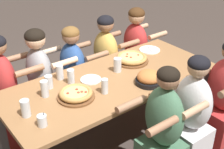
# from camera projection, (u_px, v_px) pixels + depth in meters

# --- Properties ---
(ground_plane) EXTENTS (18.00, 18.00, 0.00)m
(ground_plane) POSITION_uv_depth(u_px,v_px,m) (112.00, 144.00, 3.29)
(ground_plane) COLOR #423833
(ground_plane) RESTS_ON ground
(dining_table) EXTENTS (2.07, 0.88, 0.80)m
(dining_table) POSITION_uv_depth(u_px,v_px,m) (112.00, 87.00, 2.95)
(dining_table) COLOR #996B42
(dining_table) RESTS_ON ground
(pizza_board_main) EXTENTS (0.32, 0.32, 0.07)m
(pizza_board_main) POSITION_uv_depth(u_px,v_px,m) (76.00, 94.00, 2.61)
(pizza_board_main) COLOR brown
(pizza_board_main) RESTS_ON dining_table
(pizza_board_second) EXTENTS (0.35, 0.35, 0.07)m
(pizza_board_second) POSITION_uv_depth(u_px,v_px,m) (132.00, 59.00, 3.21)
(pizza_board_second) COLOR brown
(pizza_board_second) RESTS_ON dining_table
(skillet_bowl) EXTENTS (0.36, 0.25, 0.13)m
(skillet_bowl) POSITION_uv_depth(u_px,v_px,m) (149.00, 78.00, 2.81)
(skillet_bowl) COLOR black
(skillet_bowl) RESTS_ON dining_table
(empty_plate_a) EXTENTS (0.19, 0.19, 0.02)m
(empty_plate_a) POSITION_uv_depth(u_px,v_px,m) (91.00, 80.00, 2.89)
(empty_plate_a) COLOR white
(empty_plate_a) RESTS_ON dining_table
(empty_plate_b) EXTENTS (0.23, 0.23, 0.02)m
(empty_plate_b) POSITION_uv_depth(u_px,v_px,m) (150.00, 50.00, 3.47)
(empty_plate_b) COLOR white
(empty_plate_b) RESTS_ON dining_table
(cocktail_glass_blue) EXTENTS (0.07, 0.07, 0.11)m
(cocktail_glass_blue) POSITION_uv_depth(u_px,v_px,m) (42.00, 121.00, 2.28)
(cocktail_glass_blue) COLOR silver
(cocktail_glass_blue) RESTS_ON dining_table
(drinking_glass_a) EXTENTS (0.08, 0.08, 0.14)m
(drinking_glass_a) POSITION_uv_depth(u_px,v_px,m) (117.00, 66.00, 3.01)
(drinking_glass_a) COLOR silver
(drinking_glass_a) RESTS_ON dining_table
(drinking_glass_b) EXTENTS (0.07, 0.07, 0.15)m
(drinking_glass_b) POSITION_uv_depth(u_px,v_px,m) (45.00, 89.00, 2.61)
(drinking_glass_b) COLOR silver
(drinking_glass_b) RESTS_ON dining_table
(drinking_glass_c) EXTENTS (0.07, 0.07, 0.14)m
(drinking_glass_c) POSITION_uv_depth(u_px,v_px,m) (25.00, 108.00, 2.37)
(drinking_glass_c) COLOR silver
(drinking_glass_c) RESTS_ON dining_table
(drinking_glass_d) EXTENTS (0.07, 0.07, 0.14)m
(drinking_glass_d) POSITION_uv_depth(u_px,v_px,m) (60.00, 72.00, 2.88)
(drinking_glass_d) COLOR silver
(drinking_glass_d) RESTS_ON dining_table
(drinking_glass_e) EXTENTS (0.06, 0.06, 0.14)m
(drinking_glass_e) POSITION_uv_depth(u_px,v_px,m) (71.00, 77.00, 2.81)
(drinking_glass_e) COLOR silver
(drinking_glass_e) RESTS_ON dining_table
(drinking_glass_f) EXTENTS (0.06, 0.06, 0.14)m
(drinking_glass_f) POSITION_uv_depth(u_px,v_px,m) (105.00, 87.00, 2.67)
(drinking_glass_f) COLOR silver
(drinking_glass_f) RESTS_ON dining_table
(drinking_glass_g) EXTENTS (0.07, 0.07, 0.12)m
(drinking_glass_g) POSITION_uv_depth(u_px,v_px,m) (49.00, 82.00, 2.74)
(drinking_glass_g) COLOR silver
(drinking_glass_g) RESTS_ON dining_table
(diner_far_right) EXTENTS (0.51, 0.40, 1.16)m
(diner_far_right) POSITION_uv_depth(u_px,v_px,m) (135.00, 56.00, 3.96)
(diner_far_right) COLOR #B22D2D
(diner_far_right) RESTS_ON ground
(diner_near_center) EXTENTS (0.51, 0.40, 1.19)m
(diner_near_center) POSITION_uv_depth(u_px,v_px,m) (162.00, 137.00, 2.58)
(diner_near_center) COLOR #477556
(diner_near_center) RESTS_ON ground
(diner_near_right) EXTENTS (0.51, 0.40, 1.19)m
(diner_near_right) POSITION_uv_depth(u_px,v_px,m) (221.00, 103.00, 3.01)
(diner_near_right) COLOR #B22D2D
(diner_near_right) RESTS_ON ground
(diner_far_left) EXTENTS (0.51, 0.40, 1.21)m
(diner_far_left) POSITION_uv_depth(u_px,v_px,m) (7.00, 99.00, 3.06)
(diner_far_left) COLOR #B22D2D
(diner_far_left) RESTS_ON ground
(diner_far_midright) EXTENTS (0.51, 0.40, 1.16)m
(diner_far_midright) POSITION_uv_depth(u_px,v_px,m) (106.00, 66.00, 3.72)
(diner_far_midright) COLOR gold
(diner_far_midright) RESTS_ON ground
(diner_near_midright) EXTENTS (0.51, 0.40, 1.17)m
(diner_near_midright) POSITION_uv_depth(u_px,v_px,m) (190.00, 122.00, 2.77)
(diner_near_midright) COLOR silver
(diner_near_midright) RESTS_ON ground
(diner_far_midleft) EXTENTS (0.51, 0.40, 1.19)m
(diner_far_midleft) POSITION_uv_depth(u_px,v_px,m) (42.00, 87.00, 3.26)
(diner_far_midleft) COLOR #99999E
(diner_far_midleft) RESTS_ON ground
(diner_far_center) EXTENTS (0.51, 0.40, 1.13)m
(diner_far_center) POSITION_uv_depth(u_px,v_px,m) (74.00, 79.00, 3.48)
(diner_far_center) COLOR #2D5193
(diner_far_center) RESTS_ON ground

